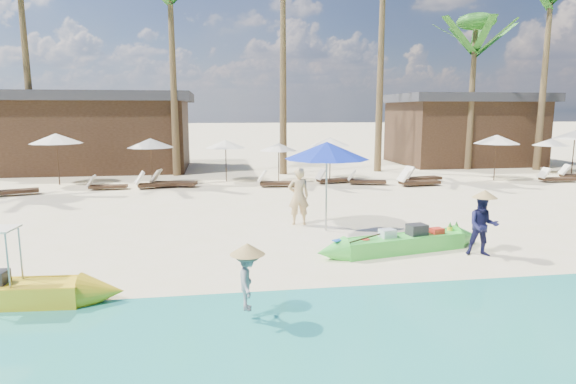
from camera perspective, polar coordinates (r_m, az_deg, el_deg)
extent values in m
plane|color=#F9E0B8|center=(11.48, -1.25, -7.09)|extent=(240.00, 240.00, 0.00)
cube|color=tan|center=(6.91, 4.46, -18.94)|extent=(240.00, 4.50, 0.01)
cube|color=#41D240|center=(11.77, 13.41, -5.99)|extent=(3.15, 1.24, 0.37)
cube|color=white|center=(11.77, 13.41, -5.91)|extent=(2.69, 0.98, 0.17)
cube|color=#262628|center=(11.92, 15.02, -4.52)|extent=(0.50, 0.42, 0.34)
cube|color=silver|center=(11.54, 11.70, -5.01)|extent=(0.39, 0.35, 0.27)
cube|color=red|center=(12.21, 17.21, -4.59)|extent=(0.33, 0.30, 0.21)
cylinder|color=red|center=(11.28, 9.15, -5.77)|extent=(0.21, 0.21, 0.09)
cylinder|color=#262628|center=(11.08, 8.29, -6.05)|extent=(0.19, 0.19, 0.08)
sphere|color=#C6C07B|center=(10.98, 6.82, -5.90)|extent=(0.18, 0.18, 0.18)
cylinder|color=yellow|center=(12.60, 18.62, -4.32)|extent=(0.14, 0.14, 0.18)
cylinder|color=yellow|center=(12.72, 19.31, -4.23)|extent=(0.14, 0.14, 0.18)
imported|color=tan|center=(13.99, 1.26, -0.50)|extent=(0.62, 0.40, 1.69)
imported|color=#16163D|center=(11.87, 22.09, -3.72)|extent=(0.83, 0.74, 1.42)
imported|color=gray|center=(7.72, -4.78, -10.37)|extent=(0.42, 0.66, 0.97)
cylinder|color=#99999E|center=(13.20, 4.56, 0.44)|extent=(0.05, 0.05, 2.40)
cone|color=#122AB0|center=(13.07, 4.62, 4.93)|extent=(2.30, 2.30, 0.47)
cylinder|color=#392517|center=(23.87, -25.63, 3.44)|extent=(0.06, 0.06, 2.24)
cone|color=#F1E4CC|center=(23.80, -25.79, 5.74)|extent=(2.24, 2.24, 0.45)
cube|color=#392517|center=(21.77, -29.79, 0.05)|extent=(1.90, 1.14, 0.13)
cylinder|color=#392517|center=(22.21, -15.89, 3.36)|extent=(0.05, 0.05, 2.03)
cone|color=#F1E4CC|center=(22.14, -16.00, 5.61)|extent=(2.03, 2.03, 0.41)
cube|color=#392517|center=(21.67, -20.52, 0.61)|extent=(1.55, 0.54, 0.11)
cube|color=#F1E4CC|center=(21.76, -22.31, 1.26)|extent=(0.36, 0.51, 0.45)
cube|color=#392517|center=(21.44, -14.93, 0.89)|extent=(1.94, 0.99, 0.13)
cube|color=#F1E4CC|center=(21.33, -17.15, 1.63)|extent=(0.54, 0.68, 0.54)
cylinder|color=#392517|center=(22.78, -7.36, 3.63)|extent=(0.05, 0.05, 1.90)
cone|color=#F1E4CC|center=(22.71, -7.41, 5.68)|extent=(1.90, 1.90, 0.38)
cube|color=#392517|center=(21.56, -13.25, 1.01)|extent=(1.96, 1.00, 0.13)
cube|color=#F1E4CC|center=(21.78, -15.37, 1.88)|extent=(0.54, 0.68, 0.55)
cylinder|color=#392517|center=(22.40, -1.12, 3.43)|extent=(0.04, 0.04, 1.76)
cone|color=#F1E4CC|center=(22.33, -1.13, 5.37)|extent=(1.76, 1.76, 0.35)
cube|color=#392517|center=(21.08, -0.90, 1.06)|extent=(1.85, 0.73, 0.13)
cube|color=#F1E4CC|center=(21.00, -3.07, 1.89)|extent=(0.45, 0.61, 0.53)
cube|color=#392517|center=(22.23, 5.60, 1.43)|extent=(1.73, 0.83, 0.12)
cube|color=#F1E4CC|center=(21.89, 3.88, 2.10)|extent=(0.46, 0.60, 0.48)
cylinder|color=#392517|center=(23.47, 5.01, 3.92)|extent=(0.05, 0.05, 1.96)
cone|color=#F1E4CC|center=(23.40, 5.04, 5.98)|extent=(1.96, 1.96, 0.39)
cube|color=#392517|center=(21.96, 9.43, 1.23)|extent=(1.71, 0.96, 0.11)
cube|color=#F1E4CC|center=(21.90, 7.57, 2.02)|extent=(0.50, 0.61, 0.48)
cube|color=#392517|center=(22.11, 15.33, 1.11)|extent=(1.84, 0.75, 0.13)
cube|color=#F1E4CC|center=(21.69, 13.54, 1.88)|extent=(0.46, 0.62, 0.52)
cylinder|color=#392517|center=(24.94, 23.36, 3.68)|extent=(0.05, 0.05, 2.11)
cone|color=#F1E4CC|center=(24.88, 23.50, 5.76)|extent=(2.11, 2.11, 0.42)
cube|color=#392517|center=(23.35, 15.59, 1.56)|extent=(1.98, 1.04, 0.13)
cube|color=#F1E4CC|center=(22.81, 13.97, 2.29)|extent=(0.55, 0.69, 0.55)
cylinder|color=#392517|center=(28.51, 28.63, 3.64)|extent=(0.05, 0.05, 1.82)
cone|color=#F1E4CC|center=(28.45, 28.76, 5.21)|extent=(1.82, 1.82, 0.36)
cube|color=#392517|center=(25.77, 29.40, 1.36)|extent=(1.71, 0.65, 0.12)
cube|color=#F1E4CC|center=(25.33, 28.07, 2.02)|extent=(0.41, 0.57, 0.49)
cube|color=#F1E4CC|center=(27.04, 29.92, 2.32)|extent=(0.53, 0.65, 0.51)
cylinder|color=#392517|center=(29.47, 30.73, 4.02)|extent=(0.06, 0.06, 2.22)
cone|color=#F1E4CC|center=(29.41, 30.89, 5.86)|extent=(2.22, 2.22, 0.44)
cone|color=brown|center=(27.58, -28.58, 12.95)|extent=(0.40, 0.40, 10.89)
cone|color=brown|center=(25.31, -13.46, 13.31)|extent=(0.40, 0.40, 10.08)
cone|color=brown|center=(25.27, -0.59, 14.92)|extent=(0.40, 0.40, 11.26)
cone|color=brown|center=(26.99, 10.99, 16.44)|extent=(0.40, 0.40, 13.16)
cone|color=brown|center=(29.15, 20.93, 10.46)|extent=(0.40, 0.40, 8.07)
ellipsoid|color=#236218|center=(29.53, 21.42, 18.30)|extent=(2.08, 2.08, 0.88)
cone|color=brown|center=(30.52, 28.12, 12.31)|extent=(0.40, 0.40, 10.64)
cube|color=#392517|center=(29.19, -21.87, 6.19)|extent=(10.00, 6.00, 3.80)
cube|color=#2D2D33|center=(29.16, -22.14, 10.41)|extent=(10.80, 6.60, 0.50)
cube|color=#392517|center=(32.34, 19.90, 6.58)|extent=(8.00, 6.00, 3.80)
cube|color=#2D2D33|center=(32.32, 20.12, 10.38)|extent=(8.80, 6.60, 0.50)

